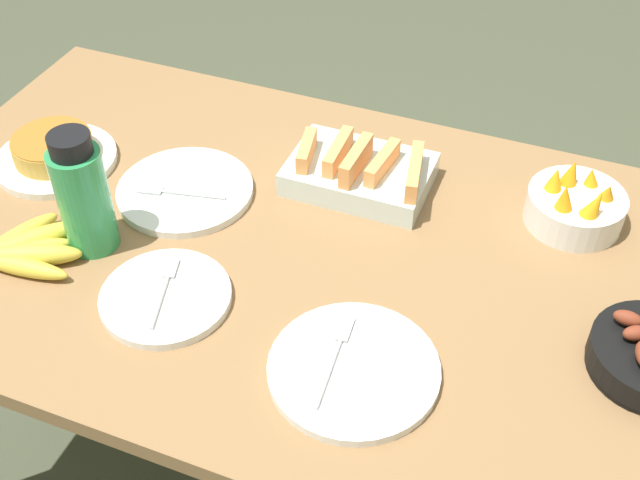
{
  "coord_description": "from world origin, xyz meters",
  "views": [
    {
      "loc": [
        0.38,
        -0.97,
        1.76
      ],
      "look_at": [
        0.0,
        0.0,
        0.8
      ],
      "focal_mm": 45.0,
      "sensor_mm": 36.0,
      "label": 1
    }
  ],
  "objects": [
    {
      "name": "dining_table",
      "position": [
        0.0,
        0.0,
        0.68
      ],
      "size": [
        1.67,
        0.93,
        0.77
      ],
      "color": "olive",
      "rests_on": "ground_plane"
    },
    {
      "name": "banana_bunch",
      "position": [
        -0.48,
        -0.2,
        0.79
      ],
      "size": [
        0.19,
        0.18,
        0.04
      ],
      "color": "gold",
      "rests_on": "dining_table"
    },
    {
      "name": "melon_tray",
      "position": [
        0.0,
        0.21,
        0.81
      ],
      "size": [
        0.27,
        0.19,
        0.1
      ],
      "color": "silver",
      "rests_on": "dining_table"
    },
    {
      "name": "frittata_plate_center",
      "position": [
        -0.6,
        0.05,
        0.8
      ],
      "size": [
        0.24,
        0.24,
        0.06
      ],
      "color": "white",
      "rests_on": "dining_table"
    },
    {
      "name": "empty_plate_near_front",
      "position": [
        0.15,
        -0.23,
        0.78
      ],
      "size": [
        0.27,
        0.27,
        0.02
      ],
      "color": "white",
      "rests_on": "dining_table"
    },
    {
      "name": "empty_plate_far_left",
      "position": [
        -0.3,
        0.06,
        0.78
      ],
      "size": [
        0.26,
        0.26,
        0.02
      ],
      "color": "white",
      "rests_on": "dining_table"
    },
    {
      "name": "empty_plate_far_right",
      "position": [
        -0.2,
        -0.2,
        0.78
      ],
      "size": [
        0.22,
        0.22,
        0.02
      ],
      "color": "white",
      "rests_on": "dining_table"
    },
    {
      "name": "fruit_bowl_mango",
      "position": [
        0.41,
        0.25,
        0.81
      ],
      "size": [
        0.18,
        0.18,
        0.11
      ],
      "color": "white",
      "rests_on": "dining_table"
    },
    {
      "name": "water_bottle",
      "position": [
        -0.39,
        -0.13,
        0.89
      ],
      "size": [
        0.09,
        0.09,
        0.24
      ],
      "color": "#2D9351",
      "rests_on": "dining_table"
    }
  ]
}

